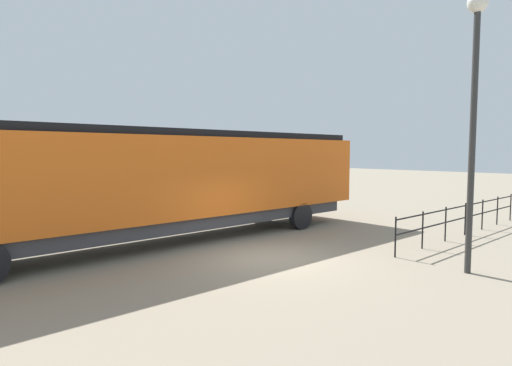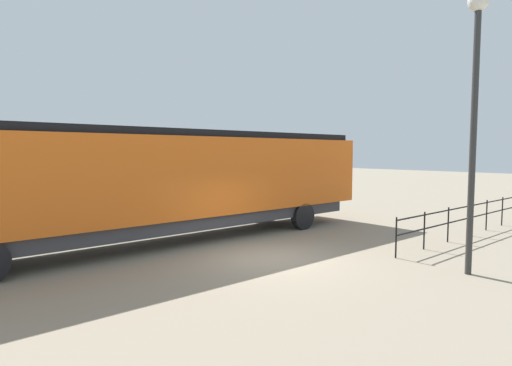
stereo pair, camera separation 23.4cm
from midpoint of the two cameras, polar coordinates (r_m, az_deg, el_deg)
name	(u,v)px [view 2 (the right image)]	position (r m, az deg, el deg)	size (l,w,h in m)	color
ground_plane	(270,259)	(12.56, 2.48, -10.42)	(120.00, 120.00, 0.00)	gray
locomotive	(179,179)	(14.97, -10.13, 0.56)	(3.07, 17.31, 3.95)	orange
lamp_post	(475,83)	(12.14, 28.58, 12.03)	(0.51, 0.51, 7.21)	#2D2D2D
platform_fence	(469,215)	(17.74, 27.70, -3.95)	(0.05, 10.27, 1.24)	black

